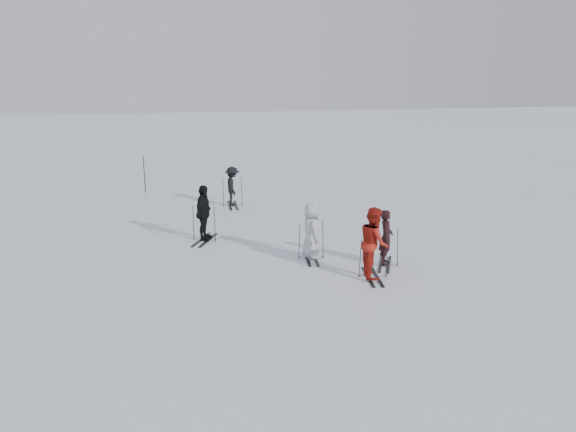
% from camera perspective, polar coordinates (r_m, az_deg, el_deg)
% --- Properties ---
extents(ground, '(120.00, 120.00, 0.00)m').
position_cam_1_polar(ground, '(17.53, 0.72, -3.98)').
color(ground, silver).
rests_on(ground, ground).
extents(skier_near_dark, '(0.61, 0.71, 1.64)m').
position_cam_1_polar(skier_near_dark, '(16.68, 9.92, -2.24)').
color(skier_near_dark, black).
rests_on(skier_near_dark, ground).
extents(skier_red, '(0.89, 1.07, 1.97)m').
position_cam_1_polar(skier_red, '(15.56, 8.72, -2.77)').
color(skier_red, '#A21D12').
rests_on(skier_red, ground).
extents(skier_grey, '(0.66, 0.91, 1.72)m').
position_cam_1_polar(skier_grey, '(17.00, 2.38, -1.56)').
color(skier_grey, '#AFB3B9').
rests_on(skier_grey, ground).
extents(skier_uphill_left, '(0.88, 1.18, 1.87)m').
position_cam_1_polar(skier_uphill_left, '(18.95, -8.57, 0.24)').
color(skier_uphill_left, black).
rests_on(skier_uphill_left, ground).
extents(skier_uphill_far, '(0.66, 1.09, 1.64)m').
position_cam_1_polar(skier_uphill_far, '(23.72, -5.67, 2.98)').
color(skier_uphill_far, black).
rests_on(skier_uphill_far, ground).
extents(skis_near_dark, '(1.77, 1.41, 1.14)m').
position_cam_1_polar(skis_near_dark, '(16.75, 9.88, -3.05)').
color(skis_near_dark, black).
rests_on(skis_near_dark, ground).
extents(skis_red, '(1.74, 1.11, 1.19)m').
position_cam_1_polar(skis_red, '(15.69, 8.66, -4.14)').
color(skis_red, black).
rests_on(skis_red, ground).
extents(skis_grey, '(1.72, 1.07, 1.17)m').
position_cam_1_polar(skis_grey, '(17.08, 2.37, -2.43)').
color(skis_grey, black).
rests_on(skis_grey, ground).
extents(skis_uphill_left, '(1.93, 1.55, 1.24)m').
position_cam_1_polar(skis_uphill_left, '(19.03, -8.53, -0.67)').
color(skis_uphill_left, black).
rests_on(skis_uphill_left, ground).
extents(skis_uphill_far, '(1.78, 1.01, 1.27)m').
position_cam_1_polar(skis_uphill_far, '(23.76, -5.66, 2.54)').
color(skis_uphill_far, black).
rests_on(skis_uphill_far, ground).
extents(piste_marker, '(0.05, 0.05, 1.71)m').
position_cam_1_polar(piste_marker, '(26.97, -14.39, 4.09)').
color(piste_marker, black).
rests_on(piste_marker, ground).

